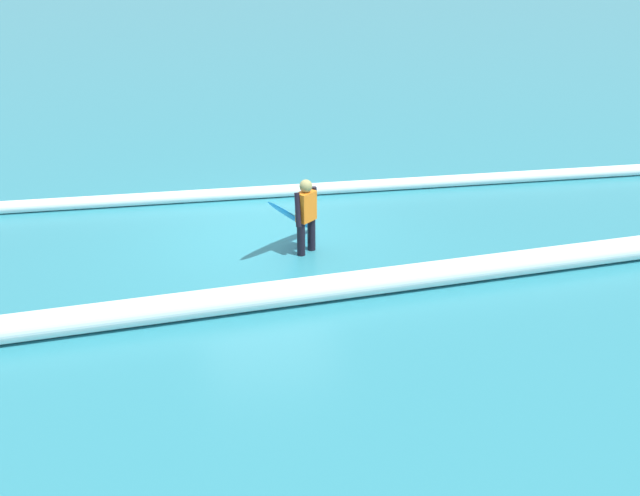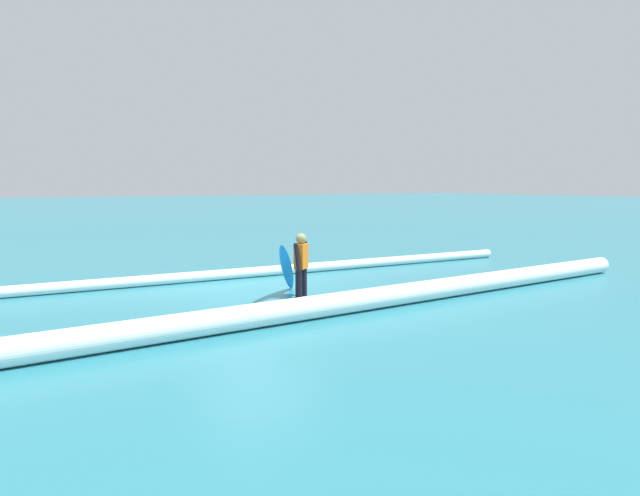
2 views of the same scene
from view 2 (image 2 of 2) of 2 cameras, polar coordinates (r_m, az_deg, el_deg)
ground_plane at (r=12.52m, az=-6.24°, el=-4.39°), size 197.74×197.74×0.00m
surfer at (r=11.84m, az=-1.89°, el=-1.38°), size 0.42×0.43×1.32m
surfboard at (r=11.98m, az=-3.32°, el=-2.02°), size 1.20×1.60×1.20m
wave_crest_foreground at (r=13.59m, az=-21.06°, el=-3.40°), size 23.47×1.25×0.25m
wave_crest_midground at (r=8.89m, az=-14.47°, el=-7.69°), size 23.47×1.66×0.40m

